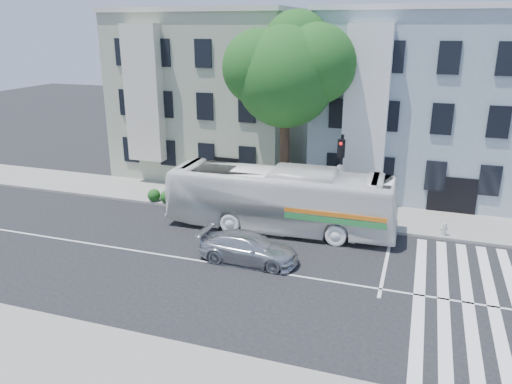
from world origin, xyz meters
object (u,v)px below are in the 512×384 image
at_px(sedan, 248,248).
at_px(fire_hydrant, 444,229).
at_px(bus, 280,199).
at_px(traffic_signal, 341,167).

relative_size(sedan, fire_hydrant, 6.51).
distance_m(bus, traffic_signal, 3.71).
relative_size(sedan, traffic_signal, 0.95).
relative_size(traffic_signal, fire_hydrant, 6.87).
height_order(traffic_signal, fire_hydrant, traffic_signal).
bearing_deg(sedan, fire_hydrant, -55.59).
distance_m(bus, fire_hydrant, 8.39).
bearing_deg(bus, traffic_signal, -54.51).
bearing_deg(sedan, bus, -2.92).
xyz_separation_m(traffic_signal, fire_hydrant, (5.45, -0.58, -2.59)).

